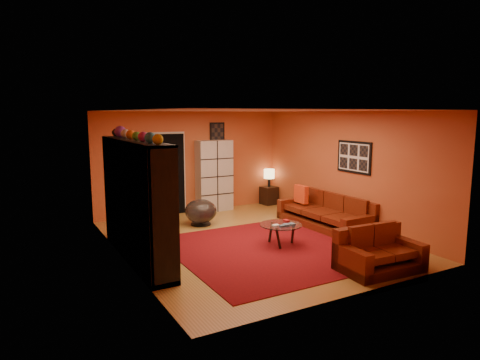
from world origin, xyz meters
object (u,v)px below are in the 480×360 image
sofa (328,214)px  storage_cabinet (214,176)px  loveseat (377,252)px  bowl_chair (201,211)px  coffee_table (281,227)px  table_lamp (269,174)px  side_table (269,195)px  entertainment_unit (136,201)px  tv (138,203)px

sofa → storage_cabinet: storage_cabinet is taller
loveseat → bowl_chair: 4.24m
storage_cabinet → bowl_chair: 1.64m
coffee_table → table_lamp: bearing=60.6°
loveseat → table_lamp: (1.23, 5.17, 0.57)m
coffee_table → storage_cabinet: (0.19, 3.37, 0.56)m
bowl_chair → side_table: size_ratio=1.47×
sofa → bowl_chair: size_ratio=3.28×
loveseat → table_lamp: 5.35m
side_table → storage_cabinet: bearing=178.3°
table_lamp → coffee_table: bearing=-119.4°
entertainment_unit → bowl_chair: entertainment_unit is taller
tv → side_table: size_ratio=1.90×
coffee_table → storage_cabinet: bearing=86.8°
coffee_table → table_lamp: table_lamp is taller
entertainment_unit → storage_cabinet: size_ratio=1.62×
coffee_table → storage_cabinet: storage_cabinet is taller
coffee_table → side_table: (1.87, 3.32, -0.12)m
tv → coffee_table: tv is taller
sofa → table_lamp: bearing=86.7°
storage_cabinet → bowl_chair: size_ratio=2.53×
sofa → side_table: sofa is taller
sofa → side_table: (0.11, 2.64, -0.03)m
sofa → storage_cabinet: (-1.58, 2.69, 0.65)m
entertainment_unit → tv: (0.05, 0.08, -0.06)m
loveseat → coffee_table: loveseat is taller
coffee_table → bowl_chair: bearing=108.9°
bowl_chair → table_lamp: (2.61, 1.16, 0.54)m
table_lamp → storage_cabinet: bearing=178.3°
loveseat → storage_cabinet: (-0.45, 5.22, 0.64)m
table_lamp → sofa: bearing=-92.3°
loveseat → side_table: 5.32m
coffee_table → side_table: 3.82m
loveseat → bowl_chair: size_ratio=1.88×
tv → side_table: 5.26m
tv → storage_cabinet: (2.79, 2.72, -0.07)m
loveseat → coffee_table: 1.96m
table_lamp → tv: bearing=-149.2°
tv → storage_cabinet: size_ratio=0.51×
storage_cabinet → side_table: bearing=-1.7°
storage_cabinet → coffee_table: bearing=-93.2°
sofa → loveseat: (-1.13, -2.53, 0.01)m
bowl_chair → side_table: 2.86m
tv → table_lamp: (4.48, 2.67, -0.14)m
sofa → storage_cabinet: 3.19m
bowl_chair → storage_cabinet: bearing=52.6°
side_table → entertainment_unit: bearing=-148.7°
coffee_table → side_table: side_table is taller
sofa → coffee_table: bearing=-159.9°
coffee_table → table_lamp: (1.87, 3.32, 0.48)m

